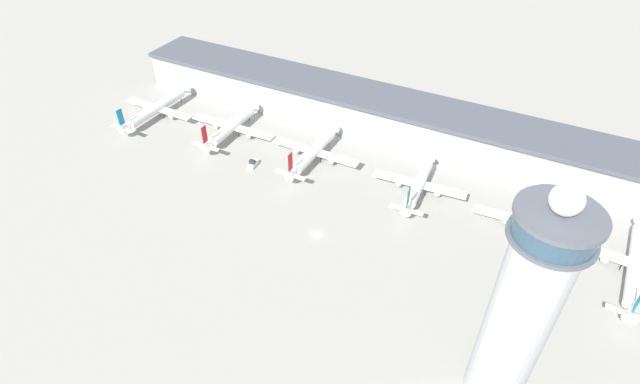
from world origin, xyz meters
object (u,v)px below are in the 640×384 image
object	(u,v)px
control_tower	(521,312)
service_truck_fuel	(253,164)
airplane_gate_delta	(419,184)
airplane_gate_echo	(530,223)
airplane_gate_foxtrot	(636,265)
airplane_gate_charlie	(314,151)
service_truck_catering	(544,240)
airplane_gate_alpha	(157,108)
airplane_gate_bravo	(232,126)

from	to	relation	value
control_tower	service_truck_fuel	distance (m)	120.83
control_tower	airplane_gate_delta	size ratio (longest dim) A/B	1.85
airplane_gate_echo	airplane_gate_foxtrot	bearing A→B (deg)	-8.39
airplane_gate_charlie	airplane_gate_delta	size ratio (longest dim) A/B	1.09
airplane_gate_foxtrot	service_truck_catering	size ratio (longest dim) A/B	6.26
airplane_gate_delta	airplane_gate_echo	world-z (taller)	airplane_gate_delta
control_tower	airplane_gate_echo	size ratio (longest dim) A/B	1.52
airplane_gate_echo	control_tower	bearing A→B (deg)	-88.34
service_truck_catering	airplane_gate_echo	bearing A→B (deg)	157.57
airplane_gate_charlie	service_truck_catering	bearing A→B (deg)	-3.43
airplane_gate_alpha	service_truck_catering	size ratio (longest dim) A/B	5.81
airplane_gate_alpha	service_truck_catering	distance (m)	168.24
airplane_gate_delta	airplane_gate_echo	xyz separation A→B (m)	(39.85, -2.31, -0.54)
airplane_gate_charlie	service_truck_fuel	bearing A→B (deg)	-143.56
airplane_gate_bravo	airplane_gate_delta	bearing A→B (deg)	-0.66
airplane_gate_delta	service_truck_fuel	distance (m)	64.98
airplane_gate_bravo	service_truck_catering	distance (m)	129.29
airplane_gate_bravo	airplane_gate_charlie	world-z (taller)	airplane_gate_charlie
control_tower	airplane_gate_foxtrot	xyz separation A→B (m)	(29.68, 58.33, -26.62)
control_tower	airplane_gate_foxtrot	distance (m)	70.65
service_truck_catering	airplane_gate_charlie	bearing A→B (deg)	176.57
control_tower	airplane_gate_charlie	xyz separation A→B (m)	(-85.51, 66.04, -26.43)
control_tower	service_truck_fuel	bearing A→B (deg)	153.86
control_tower	service_truck_catering	world-z (taller)	control_tower
airplane_gate_alpha	service_truck_catering	xyz separation A→B (m)	(168.18, -2.64, -3.65)
airplane_gate_echo	airplane_gate_foxtrot	xyz separation A→B (m)	(31.50, -4.64, 0.32)
airplane_gate_alpha	airplane_gate_charlie	bearing A→B (deg)	1.96
airplane_gate_bravo	service_truck_fuel	world-z (taller)	airplane_gate_bravo
airplane_gate_foxtrot	service_truck_catering	xyz separation A→B (m)	(-25.97, 2.36, -3.45)
airplane_gate_alpha	airplane_gate_bravo	bearing A→B (deg)	4.27
airplane_gate_echo	airplane_gate_alpha	bearing A→B (deg)	179.87
control_tower	service_truck_fuel	world-z (taller)	control_tower
airplane_gate_echo	airplane_gate_charlie	bearing A→B (deg)	177.90
control_tower	service_truck_fuel	xyz separation A→B (m)	(-105.09, 51.59, -29.92)
control_tower	airplane_gate_alpha	size ratio (longest dim) A/B	1.53
service_truck_catering	control_tower	bearing A→B (deg)	-93.49
airplane_gate_bravo	control_tower	bearing A→B (deg)	-27.85
control_tower	airplane_gate_charlie	bearing A→B (deg)	142.32
airplane_gate_foxtrot	service_truck_catering	bearing A→B (deg)	174.80
airplane_gate_foxtrot	airplane_gate_echo	bearing A→B (deg)	171.61
airplane_gate_delta	airplane_gate_foxtrot	size ratio (longest dim) A/B	0.77
airplane_gate_foxtrot	service_truck_fuel	size ratio (longest dim) A/B	7.85
airplane_gate_bravo	service_truck_catering	world-z (taller)	airplane_gate_bravo
airplane_gate_alpha	airplane_gate_foxtrot	distance (m)	194.22
airplane_gate_alpha	airplane_gate_foxtrot	xyz separation A→B (m)	(194.15, -5.01, -0.20)
service_truck_catering	airplane_gate_alpha	bearing A→B (deg)	179.10
airplane_gate_delta	airplane_gate_alpha	bearing A→B (deg)	-179.09
airplane_gate_bravo	service_truck_catering	bearing A→B (deg)	-2.47
airplane_gate_alpha	service_truck_fuel	xyz separation A→B (m)	(59.38, -11.75, -3.49)
airplane_gate_echo	airplane_gate_foxtrot	world-z (taller)	airplane_gate_foxtrot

